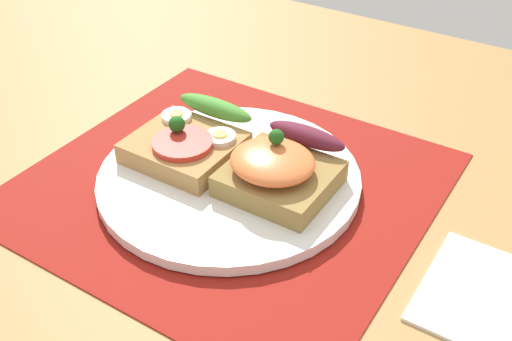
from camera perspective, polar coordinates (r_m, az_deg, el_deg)
The scene contains 5 objects.
ground_plane at distance 59.71cm, azimuth -2.43°, elevation -2.55°, with size 120.00×90.00×3.20cm, color #A27842.
placemat at distance 58.63cm, azimuth -2.48°, elevation -1.21°, with size 36.28×34.47×0.30cm, color maroon.
plate at distance 58.23cm, azimuth -2.49°, elevation -0.68°, with size 24.73×24.73×1.05cm, color white.
sandwich_egg_tomato at distance 60.24cm, azimuth -6.05°, elevation 2.88°, with size 9.86×10.38×4.27cm.
sandwich_salmon at distance 55.14cm, azimuth 2.23°, elevation 0.24°, with size 9.34×10.34×5.62cm.
Camera 1 is at (27.13, -38.01, 35.61)cm, focal length 43.28 mm.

